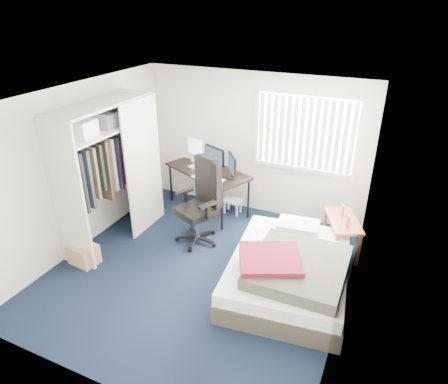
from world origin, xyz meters
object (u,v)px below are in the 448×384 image
nightstand (343,223)px  bed (289,270)px  desk (209,168)px  office_chair (201,210)px

nightstand → bed: nightstand is taller
desk → office_chair: (0.34, -0.98, -0.27)m
nightstand → bed: (-0.48, -1.17, -0.22)m
desk → nightstand: desk is taller
nightstand → desk: bearing=170.4°
nightstand → bed: bearing=-112.5°
nightstand → bed: size_ratio=0.42×
office_chair → nightstand: 2.20m
office_chair → bed: (1.64, -0.60, -0.25)m
office_chair → bed: size_ratio=0.63×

